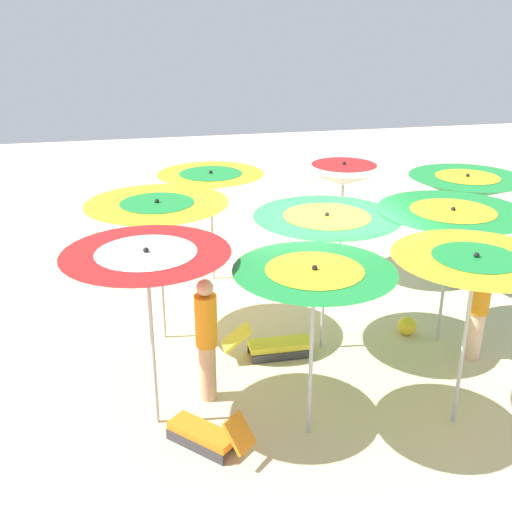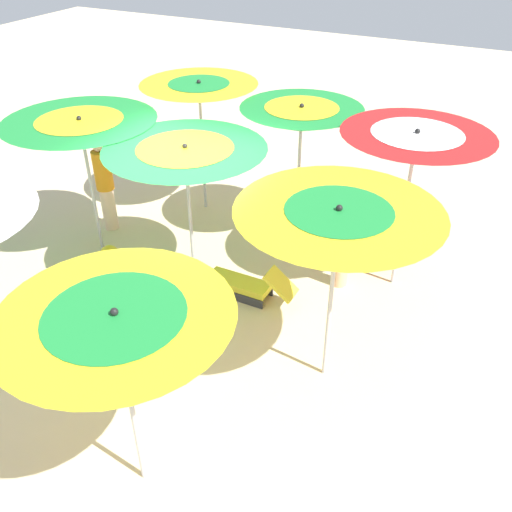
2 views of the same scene
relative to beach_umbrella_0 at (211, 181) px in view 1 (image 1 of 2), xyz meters
name	(u,v)px [view 1 (image 1 of 2)]	position (x,y,z in m)	size (l,w,h in m)	color
ground	(314,340)	(1.25, -2.79, -2.03)	(35.29, 35.29, 0.04)	beige
beach_umbrella_0	(211,181)	(0.00, 0.00, 0.00)	(2.01, 2.01, 2.22)	#B2B2B7
beach_umbrella_1	(158,216)	(-1.14, -2.20, 0.09)	(2.19, 2.19, 2.37)	#B2B2B7
beach_umbrella_2	(147,265)	(-1.41, -4.45, 0.23)	(2.01, 2.01, 2.46)	#B2B2B7
beach_umbrella_3	(344,174)	(2.52, -0.33, 0.08)	(2.02, 2.02, 2.34)	#B2B2B7
beach_umbrella_4	(326,226)	(1.27, -3.07, 0.05)	(2.18, 2.18, 2.27)	#B2B2B7
beach_umbrella_5	(314,284)	(0.46, -5.08, 0.07)	(1.90, 1.90, 2.32)	#B2B2B7
beach_umbrella_6	(466,188)	(4.49, -1.41, -0.01)	(2.10, 2.10, 2.27)	#B2B2B7
beach_umbrella_7	(452,223)	(3.20, -3.24, 0.02)	(2.27, 2.27, 2.28)	#B2B2B7
beach_umbrella_8	(474,270)	(2.38, -5.26, 0.16)	(1.99, 1.99, 2.39)	#B2B2B7
lounger_0	(483,275)	(5.08, -1.45, -1.80)	(1.20, 0.54, 0.65)	#333338
lounger_1	(273,344)	(0.45, -3.15, -1.81)	(1.38, 0.38, 0.57)	#333338
lounger_2	(208,434)	(-0.84, -5.09, -1.81)	(1.04, 1.07, 0.61)	#333338
beachgoer_0	(479,307)	(3.48, -3.84, -1.14)	(0.30, 0.30, 1.66)	beige
beachgoer_1	(207,338)	(-0.68, -4.05, -1.06)	(0.30, 0.30, 1.80)	#D8A87F
beach_ball	(407,326)	(2.79, -2.95, -1.85)	(0.31, 0.31, 0.31)	yellow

